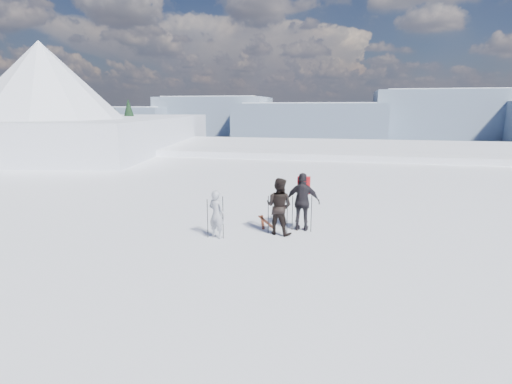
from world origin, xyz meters
TOP-DOWN VIEW (x-y plane):
  - lake_basin at (0.00, 30.00)m, footprint 820.00×820.00m
  - far_mountain_range at (29.60, 454.78)m, footprint 770.00×110.00m
  - near_ridge at (-26.56, 29.34)m, footprint 31.37×35.68m
  - skier_grey at (-3.20, 2.97)m, footprint 0.64×0.53m
  - skier_dark at (-1.38, 3.77)m, footprint 1.05×0.92m
  - skier_pack at (-0.69, 4.34)m, footprint 1.13×0.47m
  - backpack at (-0.69, 4.59)m, footprint 0.41×0.23m
  - ski_poles at (-1.81, 3.61)m, footprint 3.12×1.43m
  - skis_loose at (-2.09, 4.96)m, footprint 0.93×1.67m

SIDE VIEW (x-z plane):
  - far_mountain_range at x=29.60m, z-range -33.69..19.31m
  - lake_basin at x=0.00m, z-range -42.31..29.31m
  - near_ridge at x=-26.56m, z-range -16.29..9.33m
  - skis_loose at x=-2.09m, z-range 0.00..0.03m
  - ski_poles at x=-1.81m, z-range -0.05..1.29m
  - skier_grey at x=-3.20m, z-range 0.00..1.52m
  - skier_dark at x=-1.38m, z-range 0.00..1.83m
  - skier_pack at x=-0.69m, z-range 0.00..1.92m
  - backpack at x=-0.69m, z-range 1.92..2.49m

